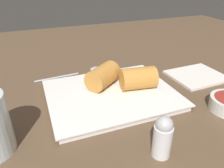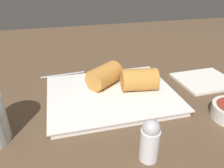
{
  "view_description": "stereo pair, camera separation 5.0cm",
  "coord_description": "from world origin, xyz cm",
  "px_view_note": "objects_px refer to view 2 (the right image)",
  "views": [
    {
      "loc": [
        15.31,
        42.68,
        28.34
      ],
      "look_at": [
        -0.18,
        2.65,
        5.52
      ],
      "focal_mm": 35.0,
      "sensor_mm": 36.0,
      "label": 1
    },
    {
      "loc": [
        10.54,
        44.21,
        28.34
      ],
      "look_at": [
        -0.18,
        2.65,
        5.52
      ],
      "focal_mm": 35.0,
      "sensor_mm": 36.0,
      "label": 2
    }
  ],
  "objects_px": {
    "salt_shaker": "(150,140)",
    "serving_plate": "(112,95)",
    "spoon": "(94,70)",
    "napkin": "(205,80)"
  },
  "relations": [
    {
      "from": "spoon",
      "to": "napkin",
      "type": "xyz_separation_m",
      "value": [
        -0.27,
        0.14,
        -0.0
      ]
    },
    {
      "from": "serving_plate",
      "to": "spoon",
      "type": "relative_size",
      "value": 1.49
    },
    {
      "from": "spoon",
      "to": "salt_shaker",
      "type": "xyz_separation_m",
      "value": [
        -0.02,
        0.34,
        0.03
      ]
    },
    {
      "from": "spoon",
      "to": "napkin",
      "type": "distance_m",
      "value": 0.3
    },
    {
      "from": "spoon",
      "to": "salt_shaker",
      "type": "bearing_deg",
      "value": 94.05
    },
    {
      "from": "napkin",
      "to": "salt_shaker",
      "type": "relative_size",
      "value": 1.98
    },
    {
      "from": "spoon",
      "to": "salt_shaker",
      "type": "relative_size",
      "value": 2.61
    },
    {
      "from": "napkin",
      "to": "salt_shaker",
      "type": "xyz_separation_m",
      "value": [
        0.25,
        0.21,
        0.03
      ]
    },
    {
      "from": "spoon",
      "to": "salt_shaker",
      "type": "distance_m",
      "value": 0.34
    },
    {
      "from": "salt_shaker",
      "to": "serving_plate",
      "type": "bearing_deg",
      "value": -87.09
    }
  ]
}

